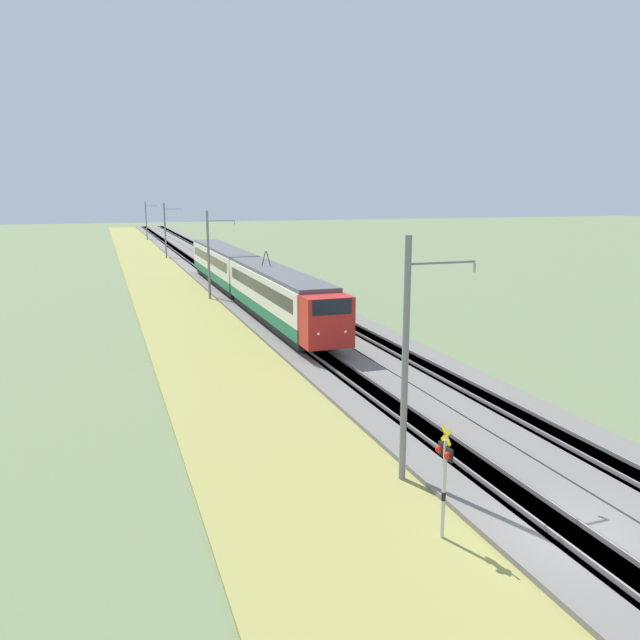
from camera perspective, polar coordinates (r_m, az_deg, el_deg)
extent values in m
plane|color=#6B7A51|center=(19.42, 21.78, -18.42)|extent=(400.00, 400.00, 0.00)
cube|color=slate|center=(64.15, -8.71, 3.08)|extent=(240.00, 4.40, 0.30)
cube|color=slate|center=(65.11, -4.81, 3.29)|extent=(240.00, 4.40, 0.30)
cube|color=#4C4238|center=(64.15, -8.71, 3.08)|extent=(240.00, 1.57, 0.30)
cube|color=gray|center=(64.02, -9.19, 3.25)|extent=(240.00, 0.07, 0.15)
cube|color=gray|center=(64.21, -8.25, 3.30)|extent=(240.00, 0.07, 0.15)
cube|color=#4C4238|center=(65.11, -4.81, 3.29)|extent=(240.00, 1.57, 0.30)
cube|color=gray|center=(64.95, -5.27, 3.47)|extent=(240.00, 0.07, 0.15)
cube|color=gray|center=(65.21, -4.36, 3.51)|extent=(240.00, 0.07, 0.15)
cube|color=#99934C|center=(63.42, -13.40, 2.72)|extent=(240.00, 8.11, 0.12)
cube|color=red|center=(34.73, 0.59, -0.11)|extent=(1.82, 2.75, 2.85)
cube|color=black|center=(34.30, 0.75, 1.37)|extent=(1.31, 2.29, 0.85)
sphere|color=#F2EAC6|center=(33.78, -0.17, -1.27)|extent=(0.20, 0.20, 0.20)
sphere|color=#F2EAC6|center=(34.32, 2.32, -1.07)|extent=(0.20, 0.20, 0.20)
cube|color=#196B47|center=(44.71, -3.97, 1.15)|extent=(19.07, 2.86, 0.80)
cube|color=silver|center=(44.48, -4.00, 2.96)|extent=(19.07, 2.86, 2.05)
cube|color=black|center=(44.45, -4.00, 3.17)|extent=(17.55, 2.88, 0.86)
cube|color=#515156|center=(44.32, -4.02, 4.43)|extent=(19.07, 2.63, 0.25)
cube|color=black|center=(44.84, -3.96, 0.31)|extent=(18.12, 2.43, 0.55)
cylinder|color=black|center=(37.40, -1.59, -1.69)|extent=(0.86, 0.12, 0.86)
cylinder|color=black|center=(37.73, -0.05, -1.57)|extent=(0.86, 0.12, 0.86)
cube|color=#196B47|center=(64.57, -8.85, 4.25)|extent=(20.90, 2.86, 0.80)
cube|color=silver|center=(64.41, -8.89, 5.50)|extent=(20.90, 2.86, 2.05)
cube|color=black|center=(64.40, -8.89, 5.65)|extent=(19.23, 2.88, 0.86)
cube|color=#515156|center=(64.31, -8.92, 6.52)|extent=(20.90, 2.63, 0.25)
cube|color=black|center=(64.66, -8.83, 3.66)|extent=(19.85, 2.43, 0.55)
cylinder|color=black|center=(46.95, -5.17, 5.64)|extent=(0.06, 0.33, 1.08)
cylinder|color=black|center=(47.04, -4.75, 5.66)|extent=(0.06, 0.33, 1.08)
cube|color=black|center=(37.77, -0.82, -2.93)|extent=(0.10, 0.10, 0.00)
cylinder|color=beige|center=(17.86, 11.25, -15.10)|extent=(0.11, 0.11, 2.98)
cylinder|color=black|center=(17.93, 11.23, -15.53)|extent=(0.12, 0.12, 0.25)
cube|color=black|center=(17.38, 11.40, -11.73)|extent=(0.70, 0.06, 0.36)
sphere|color=red|center=(17.17, 11.58, -12.03)|extent=(0.20, 0.20, 0.20)
sphere|color=red|center=(17.53, 10.82, -11.50)|extent=(0.20, 0.20, 0.20)
cube|color=yellow|center=(17.20, 11.46, -10.29)|extent=(0.49, 0.03, 0.49)
cube|color=yellow|center=(17.20, 11.46, -10.29)|extent=(0.49, 0.03, 0.49)
cylinder|color=slate|center=(20.16, 7.79, -3.95)|extent=(0.22, 0.22, 8.17)
cylinder|color=slate|center=(20.14, 11.09, 5.16)|extent=(0.08, 2.40, 0.08)
cylinder|color=#B2ADA8|center=(20.79, 13.94, 4.68)|extent=(0.10, 0.10, 0.30)
cylinder|color=slate|center=(56.43, -10.16, 5.79)|extent=(0.22, 0.22, 7.93)
cylinder|color=slate|center=(56.42, -9.05, 8.95)|extent=(0.08, 2.40, 0.08)
cylinder|color=#B2ADA8|center=(56.66, -7.84, 8.79)|extent=(0.10, 0.10, 0.30)
cylinder|color=slate|center=(94.22, -13.97, 7.91)|extent=(0.22, 0.22, 8.06)
cylinder|color=slate|center=(94.21, -13.33, 9.85)|extent=(0.08, 2.40, 0.08)
cylinder|color=#B2ADA8|center=(94.35, -12.59, 9.76)|extent=(0.10, 0.10, 0.30)
cylinder|color=slate|center=(132.24, -15.60, 8.72)|extent=(0.22, 0.22, 7.82)
cylinder|color=slate|center=(132.23, -15.15, 10.05)|extent=(0.08, 2.40, 0.08)
cylinder|color=#B2ADA8|center=(132.33, -14.62, 9.99)|extent=(0.10, 0.10, 0.30)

